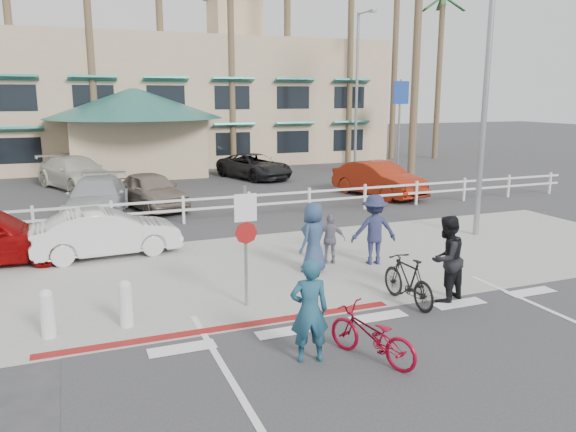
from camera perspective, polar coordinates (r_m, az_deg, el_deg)
name	(u,v)px	position (r m, az deg, el deg)	size (l,w,h in m)	color
ground	(394,328)	(11.25, 10.75, -11.16)	(140.00, 140.00, 0.00)	#333335
bike_path	(461,375)	(9.79, 17.19, -15.19)	(12.00, 16.00, 0.01)	#333335
sidewalk_plaza	(303,264)	(15.00, 1.56, -4.95)	(22.00, 7.00, 0.01)	gray
cross_street	(256,232)	(18.61, -3.27, -1.58)	(40.00, 5.00, 0.01)	#333335
parking_lot	(194,188)	(27.62, -9.49, 2.78)	(50.00, 16.00, 0.01)	#333335
curb_red	(228,328)	(11.13, -6.16, -11.21)	(7.00, 0.25, 0.02)	maroon
rail_fence	(252,205)	(20.52, -3.72, 1.12)	(29.40, 0.16, 1.00)	silver
building	(180,77)	(40.43, -10.95, 13.67)	(28.00, 16.00, 11.30)	tan
sign_post	(246,240)	(11.76, -4.34, -2.47)	(0.50, 0.10, 2.90)	gray
bollard_0	(126,303)	(11.41, -16.15, -8.53)	(0.26, 0.26, 0.95)	silver
bollard_1	(47,314)	(11.40, -23.25, -9.09)	(0.26, 0.26, 0.95)	silver
streetlight_0	(486,93)	(18.67, 19.45, 11.73)	(0.60, 2.00, 9.00)	gray
streetlight_1	(357,90)	(37.14, 6.99, 12.56)	(0.60, 2.00, 9.50)	gray
info_sign	(399,122)	(36.46, 11.23, 9.37)	(1.20, 0.16, 5.60)	navy
palm_2	(9,27)	(34.95, -26.50, 16.80)	(4.00, 4.00, 16.00)	#205329
palm_3	(90,47)	(33.82, -19.46, 15.85)	(4.00, 4.00, 14.00)	#205329
palm_4	(161,42)	(35.27, -12.81, 16.86)	(4.00, 4.00, 15.00)	#205329
palm_5	(231,60)	(35.10, -5.77, 15.48)	(4.00, 4.00, 13.00)	#205329
palm_6	(287,30)	(37.49, -0.07, 18.39)	(4.00, 4.00, 17.00)	#205329
palm_7	(350,55)	(38.11, 6.33, 15.95)	(4.00, 4.00, 14.00)	#205329
palm_8	(395,50)	(41.00, 10.83, 16.24)	(4.00, 4.00, 15.00)	#205329
palm_9	(439,65)	(41.79, 15.13, 14.59)	(4.00, 4.00, 13.00)	#205329
palm_11	(417,42)	(29.88, 12.96, 16.80)	(4.00, 4.00, 14.00)	#205329
bike_red	(371,335)	(9.75, 8.48, -11.88)	(0.61, 1.76, 0.92)	maroon
rider_red	(309,311)	(9.47, 2.18, -9.60)	(0.66, 0.43, 1.80)	navy
bike_black	(408,280)	(12.38, 12.11, -6.41)	(0.50, 1.76, 1.06)	black
rider_black	(446,259)	(12.65, 15.78, -4.19)	(0.93, 0.72, 1.90)	black
pedestrian_a	(374,230)	(15.02, 8.73, -1.38)	(1.21, 0.70, 1.87)	#23284B
pedestrian_child	(330,239)	(14.94, 4.32, -2.38)	(0.79, 0.33, 1.35)	slate
pedestrian_b	(313,238)	(14.15, 2.60, -2.23)	(0.88, 0.57, 1.80)	navy
car_white_sedan	(106,233)	(16.45, -17.97, -1.64)	(1.40, 4.01, 1.32)	silver
lot_car_1	(97,198)	(21.82, -18.81, 1.75)	(2.03, 4.99, 1.45)	#A0A3A7
lot_car_2	(151,191)	(22.92, -13.70, 2.53)	(1.71, 4.25, 1.45)	#75675A
lot_car_3	(379,179)	(25.35, 9.20, 3.71)	(1.63, 4.66, 1.54)	maroon
lot_car_4	(77,173)	(28.98, -20.68, 4.13)	(2.16, 5.30, 1.54)	beige
lot_car_5	(254,166)	(30.54, -3.43, 5.06)	(2.22, 4.81, 1.34)	black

